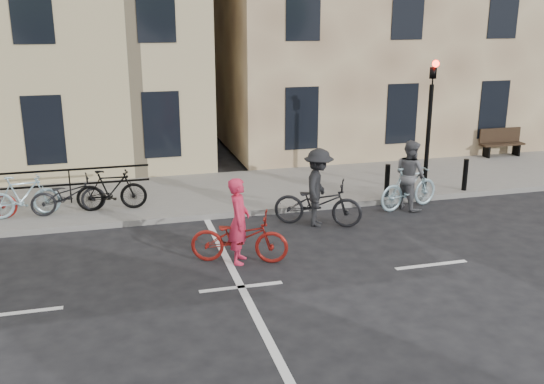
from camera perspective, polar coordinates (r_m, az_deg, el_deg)
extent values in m
plane|color=black|center=(11.59, -2.92, -8.94)|extent=(120.00, 120.00, 0.00)
cube|color=slate|center=(17.06, -20.64, -1.28)|extent=(46.00, 4.00, 0.15)
cylinder|color=black|center=(17.15, 14.45, 4.80)|extent=(0.12, 0.12, 3.00)
imported|color=black|center=(16.88, 14.93, 11.29)|extent=(0.15, 0.18, 0.90)
sphere|color=#FF0C05|center=(16.77, 15.16, 11.58)|extent=(0.18, 0.18, 0.18)
cylinder|color=black|center=(16.75, 10.78, 1.06)|extent=(0.14, 0.14, 0.90)
cylinder|color=black|center=(17.91, 17.72, 1.56)|extent=(0.14, 0.14, 0.90)
cube|color=black|center=(22.35, 19.53, 3.60)|extent=(0.06, 0.38, 0.40)
cube|color=black|center=(23.04, 22.00, 3.71)|extent=(0.06, 0.38, 0.40)
cube|color=black|center=(22.65, 20.84, 4.23)|extent=(1.60, 0.40, 0.06)
cube|color=black|center=(22.73, 20.66, 5.04)|extent=(1.60, 0.06, 0.50)
cube|color=black|center=(16.94, -23.79, 0.18)|extent=(7.25, 0.04, 0.95)
imported|color=#99BCC8|center=(15.99, -22.39, -0.38)|extent=(1.75, 0.49, 1.05)
imported|color=black|center=(15.89, -18.63, -0.28)|extent=(1.80, 0.63, 0.95)
imported|color=black|center=(15.84, -14.86, 0.18)|extent=(1.75, 0.49, 1.05)
imported|color=maroon|center=(12.52, -3.09, -4.31)|extent=(2.14, 1.33, 1.06)
imported|color=#CA2343|center=(12.39, -3.12, -2.72)|extent=(0.62, 0.76, 1.80)
imported|color=#99BCC8|center=(16.30, 12.78, 0.40)|extent=(1.97, 1.03, 1.14)
imported|color=#505054|center=(16.21, 12.85, 1.59)|extent=(0.91, 1.05, 1.84)
imported|color=black|center=(14.68, 4.35, -1.04)|extent=(2.25, 1.61, 1.12)
imported|color=black|center=(14.57, 4.38, 0.42)|extent=(1.18, 1.41, 1.90)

